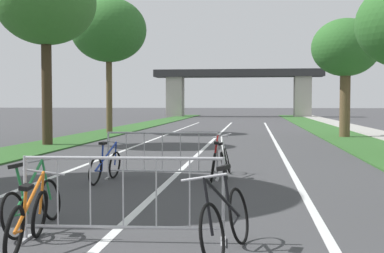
# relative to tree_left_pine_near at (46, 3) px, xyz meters

# --- Properties ---
(grass_verge_left) EXTENTS (2.42, 71.26, 0.05)m
(grass_verge_left) POSITION_rel_tree_left_pine_near_xyz_m (0.03, 11.66, -5.52)
(grass_verge_left) COLOR #2D5B26
(grass_verge_left) RESTS_ON ground
(grass_verge_right) EXTENTS (2.42, 71.26, 0.05)m
(grass_verge_right) POSITION_rel_tree_left_pine_near_xyz_m (12.42, 11.66, -5.52)
(grass_verge_right) COLOR #2D5B26
(grass_verge_right) RESTS_ON ground
(sidewalk_path_right) EXTENTS (1.79, 71.26, 0.08)m
(sidewalk_path_right) POSITION_rel_tree_left_pine_near_xyz_m (14.52, 11.66, -5.51)
(sidewalk_path_right) COLOR #9E9B93
(sidewalk_path_right) RESTS_ON ground
(lane_stripe_center) EXTENTS (0.14, 41.22, 0.01)m
(lane_stripe_center) POSITION_rel_tree_left_pine_near_xyz_m (6.22, 3.12, -5.55)
(lane_stripe_center) COLOR silver
(lane_stripe_center) RESTS_ON ground
(lane_stripe_right_lane) EXTENTS (0.14, 41.22, 0.01)m
(lane_stripe_right_lane) POSITION_rel_tree_left_pine_near_xyz_m (8.97, 3.12, -5.55)
(lane_stripe_right_lane) COLOR silver
(lane_stripe_right_lane) RESTS_ON ground
(lane_stripe_left_lane) EXTENTS (0.14, 41.22, 0.01)m
(lane_stripe_left_lane) POSITION_rel_tree_left_pine_near_xyz_m (3.48, 3.12, -5.55)
(lane_stripe_left_lane) COLOR silver
(lane_stripe_left_lane) RESTS_ON ground
(overpass_bridge) EXTENTS (19.54, 3.14, 5.49)m
(overpass_bridge) POSITION_rel_tree_left_pine_near_xyz_m (6.22, 41.40, -1.71)
(overpass_bridge) COLOR #2D2D30
(overpass_bridge) RESTS_ON ground
(tree_left_pine_near) EXTENTS (3.89, 3.89, 7.25)m
(tree_left_pine_near) POSITION_rel_tree_left_pine_near_xyz_m (0.00, 0.00, 0.00)
(tree_left_pine_near) COLOR #3D2D1E
(tree_left_pine_near) RESTS_ON ground
(tree_left_cypress_far) EXTENTS (4.08, 4.08, 7.35)m
(tree_left_cypress_far) POSITION_rel_tree_left_pine_near_xyz_m (0.22, 8.03, 0.04)
(tree_left_cypress_far) COLOR brown
(tree_left_cypress_far) RESTS_ON ground
(tree_right_oak_mid) EXTENTS (3.24, 3.24, 5.70)m
(tree_right_oak_mid) POSITION_rel_tree_left_pine_near_xyz_m (12.38, 6.06, -1.30)
(tree_right_oak_mid) COLOR brown
(tree_right_oak_mid) RESTS_ON ground
(crowd_barrier_nearest) EXTENTS (2.53, 0.58, 1.05)m
(crowd_barrier_nearest) POSITION_rel_tree_left_pine_near_xyz_m (6.45, -13.33, -5.03)
(crowd_barrier_nearest) COLOR #ADADB2
(crowd_barrier_nearest) RESTS_ON ground
(crowd_barrier_second) EXTENTS (2.51, 0.48, 1.05)m
(crowd_barrier_second) POSITION_rel_tree_left_pine_near_xyz_m (6.02, -8.17, -5.03)
(crowd_barrier_second) COLOR #ADADB2
(crowd_barrier_second) RESTS_ON ground
(bicycle_blue_0) EXTENTS (0.50, 1.65, 0.88)m
(bicycle_blue_0) POSITION_rel_tree_left_pine_near_xyz_m (4.89, -8.73, -5.20)
(bicycle_blue_0) COLOR black
(bicycle_blue_0) RESTS_ON ground
(bicycle_orange_1) EXTENTS (0.52, 1.59, 0.89)m
(bicycle_orange_1) POSITION_rel_tree_left_pine_near_xyz_m (5.43, -13.76, -5.21)
(bicycle_orange_1) COLOR black
(bicycle_orange_1) RESTS_ON ground
(bicycle_green_2) EXTENTS (0.44, 1.69, 0.93)m
(bicycle_green_2) POSITION_rel_tree_left_pine_near_xyz_m (5.09, -12.87, -5.19)
(bicycle_green_2) COLOR black
(bicycle_green_2) RESTS_ON ground
(bicycle_black_3) EXTENTS (0.75, 1.67, 0.99)m
(bicycle_black_3) POSITION_rel_tree_left_pine_near_xyz_m (7.73, -13.75, -5.16)
(bicycle_black_3) COLOR black
(bicycle_black_3) RESTS_ON ground
(bicycle_white_4) EXTENTS (0.47, 1.70, 0.97)m
(bicycle_white_4) POSITION_rel_tree_left_pine_near_xyz_m (7.39, -7.62, -5.19)
(bicycle_white_4) COLOR black
(bicycle_white_4) RESTS_ON ground
(bicycle_red_5) EXTENTS (0.46, 1.74, 1.03)m
(bicycle_red_5) POSITION_rel_tree_left_pine_near_xyz_m (7.20, -8.61, -5.16)
(bicycle_red_5) COLOR black
(bicycle_red_5) RESTS_ON ground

